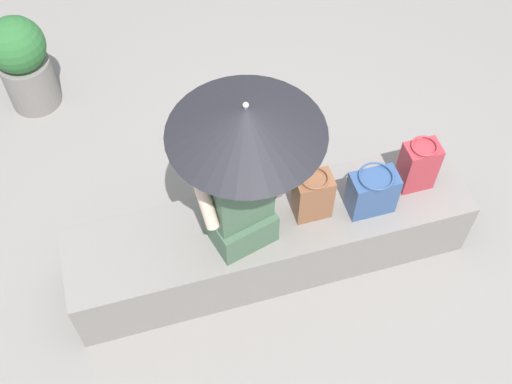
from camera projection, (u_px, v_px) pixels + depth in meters
name	position (u px, v px, depth m)	size (l,w,h in m)	color
ground_plane	(269.00, 258.00, 4.16)	(14.00, 14.00, 0.00)	gray
stone_bench	(270.00, 239.00, 3.97)	(2.44, 0.56, 0.46)	gray
person_seated	(240.00, 196.00, 3.41)	(0.51, 0.36, 0.90)	#47664C
parasol	(246.00, 121.00, 3.01)	(0.79, 0.79, 1.04)	#B7B7BC
handbag_black	(372.00, 192.00, 3.72)	(0.27, 0.20, 0.31)	#335184
tote_bag_canvas	(418.00, 165.00, 3.80)	(0.20, 0.15, 0.36)	#B2333D
shoulder_bag_spare	(313.00, 195.00, 3.69)	(0.21, 0.16, 0.34)	brown
planter_near	(23.00, 62.00, 4.64)	(0.41, 0.41, 0.76)	gray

